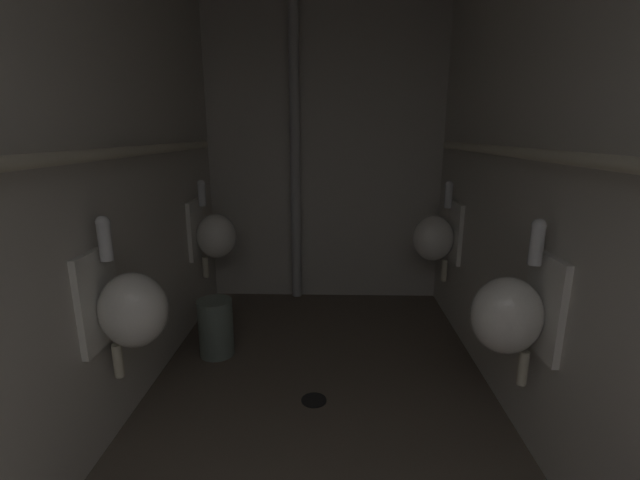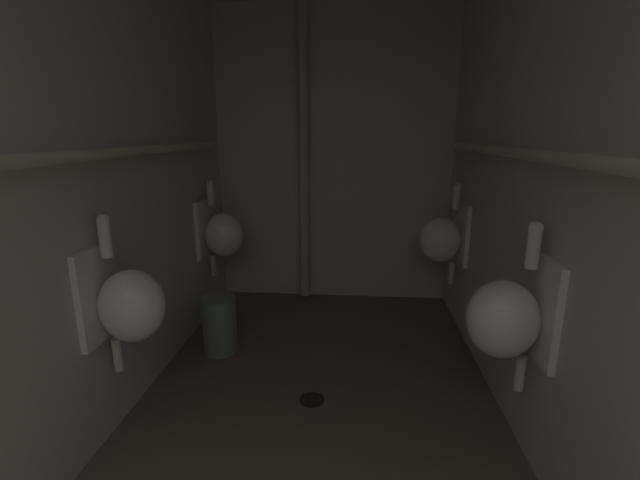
% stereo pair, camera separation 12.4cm
% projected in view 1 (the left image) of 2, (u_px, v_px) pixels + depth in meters
% --- Properties ---
extents(floor, '(2.09, 3.88, 0.08)m').
position_uv_depth(floor, '(318.00, 445.00, 2.07)').
color(floor, brown).
rests_on(floor, ground).
extents(wall_left, '(0.06, 3.88, 2.43)m').
position_uv_depth(wall_left, '(76.00, 186.00, 1.79)').
color(wall_left, beige).
rests_on(wall_left, ground).
extents(wall_right, '(0.06, 3.88, 2.43)m').
position_uv_depth(wall_right, '(566.00, 187.00, 1.74)').
color(wall_right, beige).
rests_on(wall_right, ground).
extents(wall_back, '(2.09, 0.06, 2.43)m').
position_uv_depth(wall_back, '(325.00, 159.00, 3.61)').
color(wall_back, beige).
rests_on(wall_back, ground).
extents(urinal_left_mid, '(0.32, 0.30, 0.76)m').
position_uv_depth(urinal_left_mid, '(128.00, 308.00, 1.89)').
color(urinal_left_mid, silver).
extents(urinal_left_far, '(0.32, 0.30, 0.76)m').
position_uv_depth(urinal_left_far, '(213.00, 234.00, 3.24)').
color(urinal_left_far, silver).
extents(urinal_right_mid, '(0.32, 0.30, 0.76)m').
position_uv_depth(urinal_right_mid, '(512.00, 313.00, 1.83)').
color(urinal_right_mid, silver).
extents(urinal_right_far, '(0.32, 0.30, 0.76)m').
position_uv_depth(urinal_right_far, '(436.00, 237.00, 3.16)').
color(urinal_right_far, silver).
extents(supply_pipe_left, '(0.06, 3.16, 0.06)m').
position_uv_depth(supply_pipe_left, '(95.00, 155.00, 1.77)').
color(supply_pipe_left, beige).
extents(supply_pipe_right, '(0.06, 3.13, 0.06)m').
position_uv_depth(supply_pipe_right, '(548.00, 156.00, 1.70)').
color(supply_pipe_right, beige).
extents(standpipe_back_wall, '(0.08, 0.08, 2.38)m').
position_uv_depth(standpipe_back_wall, '(295.00, 159.00, 3.51)').
color(standpipe_back_wall, '#B2B2B2').
rests_on(standpipe_back_wall, ground).
extents(floor_drain, '(0.14, 0.14, 0.01)m').
position_uv_depth(floor_drain, '(314.00, 400.00, 2.35)').
color(floor_drain, black).
rests_on(floor_drain, ground).
extents(waste_bin, '(0.22, 0.22, 0.38)m').
position_uv_depth(waste_bin, '(216.00, 327.00, 2.80)').
color(waste_bin, slate).
rests_on(waste_bin, ground).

